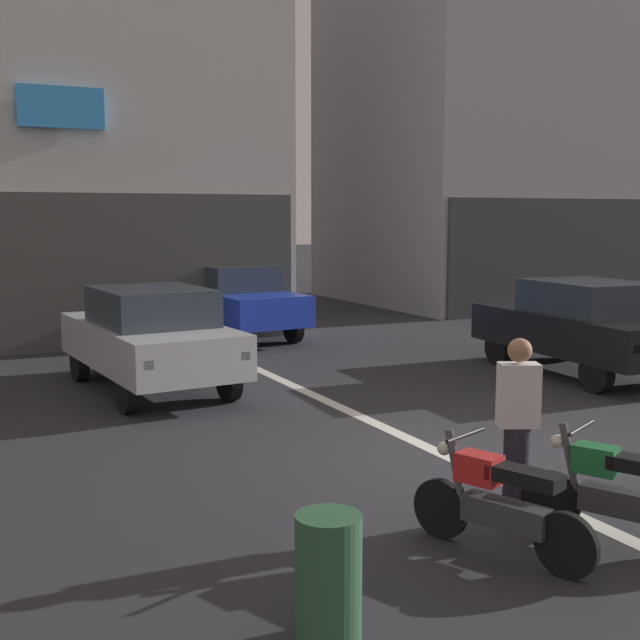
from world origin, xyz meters
TOP-DOWN VIEW (x-y plane):
  - ground_plane at (0.00, 0.00)m, footprint 120.00×120.00m
  - lane_centre_line at (0.00, 6.00)m, footprint 0.20×18.00m
  - building_mid_block at (-1.90, 14.15)m, footprint 8.56×9.48m
  - building_far_right at (11.04, 14.15)m, footprint 8.38×8.02m
  - car_silver_crossing_near at (-2.17, 5.03)m, footprint 2.08×4.23m
  - car_black_parked_kerbside at (4.87, 3.04)m, footprint 1.99×4.19m
  - car_blue_down_street at (0.92, 9.70)m, footprint 2.18×4.26m
  - motorcycle_red_row_leftmost at (-1.22, -2.40)m, footprint 0.73×1.58m
  - motorcycle_green_row_left_mid at (-0.16, -2.64)m, footprint 0.81×1.52m
  - person_by_motorcycles at (-0.53, -1.78)m, footprint 0.42×0.35m
  - trash_bin at (-3.05, -2.97)m, footprint 0.44×0.44m

SIDE VIEW (x-z plane):
  - ground_plane at x=0.00m, z-range 0.00..0.00m
  - lane_centre_line at x=0.00m, z-range 0.00..0.01m
  - trash_bin at x=-3.05m, z-range 0.00..0.85m
  - motorcycle_red_row_leftmost at x=-1.22m, z-range -0.03..0.95m
  - motorcycle_green_row_left_mid at x=-0.16m, z-range -0.03..0.95m
  - person_by_motorcycles at x=-0.53m, z-range 0.02..1.69m
  - car_silver_crossing_near at x=-2.17m, z-range 0.07..1.71m
  - car_black_parked_kerbside at x=4.87m, z-range 0.07..1.71m
  - car_blue_down_street at x=0.92m, z-range 0.07..1.71m
  - building_mid_block at x=-1.90m, z-range -0.01..12.03m
  - building_far_right at x=11.04m, z-range -0.02..15.55m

